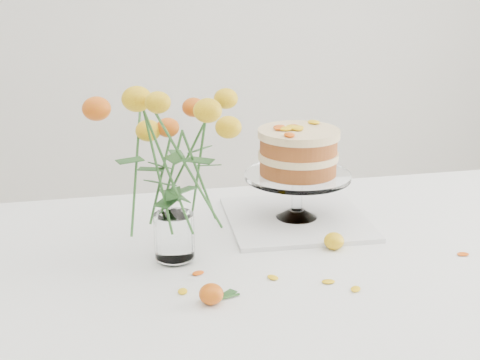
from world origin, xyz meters
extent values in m
cube|color=tan|center=(0.00, 0.00, 0.73)|extent=(1.40, 0.90, 0.04)
cylinder|color=tan|center=(-0.62, 0.37, 0.35)|extent=(0.06, 0.06, 0.71)
cylinder|color=tan|center=(0.62, 0.37, 0.35)|extent=(0.06, 0.06, 0.71)
cube|color=white|center=(0.00, 0.00, 0.75)|extent=(1.42, 0.92, 0.01)
cube|color=white|center=(0.00, 0.46, 0.65)|extent=(1.42, 0.01, 0.20)
cube|color=white|center=(0.01, 0.18, 0.76)|extent=(0.34, 0.34, 0.01)
cylinder|color=white|center=(0.01, 0.18, 0.82)|extent=(0.02, 0.02, 0.08)
cylinder|color=white|center=(0.01, 0.18, 0.87)|extent=(0.25, 0.25, 0.01)
cylinder|color=#A95826|center=(0.01, 0.18, 0.89)|extent=(0.21, 0.21, 0.04)
cylinder|color=beige|center=(0.01, 0.18, 0.92)|extent=(0.22, 0.22, 0.02)
cylinder|color=#A95826|center=(0.01, 0.18, 0.94)|extent=(0.21, 0.21, 0.04)
cylinder|color=beige|center=(0.01, 0.18, 0.97)|extent=(0.23, 0.23, 0.02)
cylinder|color=white|center=(-0.30, 0.02, 0.76)|extent=(0.07, 0.07, 0.01)
cylinder|color=white|center=(-0.30, 0.02, 0.81)|extent=(0.08, 0.08, 0.09)
ellipsoid|color=yellow|center=(0.04, 0.01, 0.77)|extent=(0.04, 0.04, 0.04)
cylinder|color=#2C5E25|center=(0.07, 0.02, 0.76)|extent=(0.05, 0.03, 0.00)
ellipsoid|color=#C66409|center=(-0.25, -0.17, 0.78)|extent=(0.04, 0.04, 0.04)
cylinder|color=#2C5E25|center=(-0.22, -0.16, 0.76)|extent=(0.05, 0.02, 0.00)
ellipsoid|color=yellow|center=(-0.12, -0.10, 0.76)|extent=(0.03, 0.02, 0.00)
ellipsoid|color=yellow|center=(-0.02, -0.14, 0.76)|extent=(0.03, 0.02, 0.00)
ellipsoid|color=yellow|center=(0.02, -0.18, 0.76)|extent=(0.03, 0.02, 0.00)
ellipsoid|color=yellow|center=(-0.26, -0.05, 0.76)|extent=(0.03, 0.02, 0.00)
ellipsoid|color=yellow|center=(-0.30, -0.12, 0.76)|extent=(0.03, 0.02, 0.00)
ellipsoid|color=yellow|center=(0.30, -0.08, 0.76)|extent=(0.03, 0.02, 0.00)
camera|label=1|loc=(-0.43, -1.24, 1.35)|focal=50.00mm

